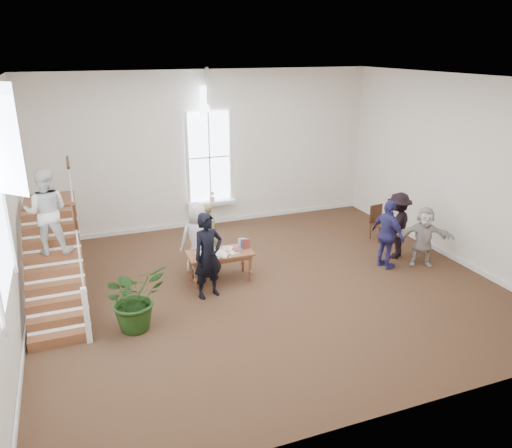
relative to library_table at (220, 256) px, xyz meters
name	(u,v)px	position (x,y,z in m)	size (l,w,h in m)	color
ground	(266,286)	(0.88, -0.65, -0.61)	(10.00, 10.00, 0.00)	#43251A
room_shell	(212,212)	(0.88, 3.75, -0.21)	(10.49, 10.00, 10.00)	white
staircase	(50,232)	(-3.47, 0.10, 1.01)	(1.10, 4.10, 2.92)	brown
library_table	(220,256)	(0.00, 0.00, 0.00)	(1.49, 0.78, 0.75)	brown
police_officer	(208,256)	(-0.44, -0.64, 0.33)	(0.68, 0.45, 1.88)	black
elderly_woman	(198,238)	(-0.34, 0.61, 0.25)	(0.84, 0.55, 1.72)	beige
person_yellow	(205,233)	(-0.04, 1.11, 0.16)	(0.75, 0.58, 1.54)	#E0D98C
woman_cluster_a	(388,235)	(3.97, -0.75, 0.24)	(0.99, 0.41, 1.69)	navy
woman_cluster_b	(397,226)	(4.57, -0.30, 0.24)	(1.10, 0.63, 1.70)	black
woman_cluster_c	(424,237)	(4.87, -0.95, 0.13)	(1.38, 0.44, 1.49)	#BEB2AB
floor_plant	(134,297)	(-2.10, -1.40, 0.03)	(1.16, 1.00, 1.29)	#1D3C13
side_chair	(378,221)	(4.86, 0.94, -0.07)	(0.49, 0.49, 0.97)	#381F0F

